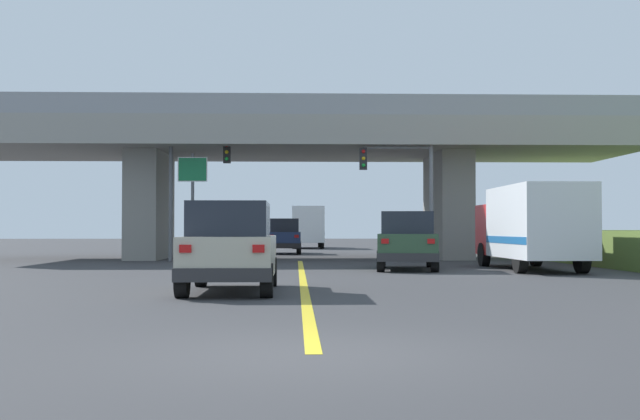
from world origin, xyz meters
TOP-DOWN VIEW (x-y plane):
  - ground at (0.00, 29.10)m, footprint 160.00×160.00m
  - overpass_bridge at (0.00, 29.10)m, footprint 31.96×8.88m
  - lane_divider_stripe at (0.00, 13.09)m, footprint 0.20×26.19m
  - suv_lead at (-1.67, 8.90)m, footprint 2.00×4.40m
  - suv_crossing at (3.69, 18.55)m, footprint 2.54×4.71m
  - box_truck at (7.99, 18.11)m, footprint 2.33×7.13m
  - sedan_oncoming at (-0.83, 36.66)m, footprint 1.88×4.67m
  - traffic_signal_nearside at (4.63, 25.07)m, footprint 3.22×0.36m
  - traffic_signal_farside at (-4.87, 25.86)m, footprint 2.71×0.36m
  - highway_sign at (-4.73, 25.74)m, footprint 1.29×0.17m
  - semi_truck_distant at (0.71, 49.82)m, footprint 2.33×6.60m

SIDE VIEW (x-z plane):
  - ground at x=0.00m, z-range 0.00..0.00m
  - lane_divider_stripe at x=0.00m, z-range 0.00..0.01m
  - suv_lead at x=-1.67m, z-range 0.00..2.02m
  - sedan_oncoming at x=-0.83m, z-range 0.00..2.02m
  - suv_crossing at x=3.69m, z-range 0.00..2.02m
  - box_truck at x=7.99m, z-range 0.10..2.98m
  - semi_truck_distant at x=0.71m, z-range 0.07..3.15m
  - highway_sign at x=-4.73m, z-range 1.04..5.79m
  - traffic_signal_nearside at x=4.63m, z-range 0.80..6.34m
  - traffic_signal_farside at x=-4.87m, z-range 0.73..6.88m
  - overpass_bridge at x=0.00m, z-range 1.54..8.80m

